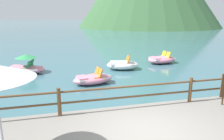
% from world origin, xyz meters
% --- Properties ---
extents(ground_plane, '(200.00, 200.00, 0.00)m').
position_xyz_m(ground_plane, '(0.00, 40.00, 0.00)').
color(ground_plane, '#3D6B75').
extents(dock_railing, '(23.92, 0.12, 0.95)m').
position_xyz_m(dock_railing, '(-0.00, 1.55, 0.98)').
color(dock_railing, brown).
rests_on(dock_railing, promenade_dock).
extents(pedal_boat_0, '(2.43, 1.61, 0.88)m').
position_xyz_m(pedal_boat_0, '(5.19, 9.42, 0.29)').
color(pedal_boat_0, pink).
rests_on(pedal_boat_0, ground).
extents(pedal_boat_3, '(2.34, 1.67, 0.90)m').
position_xyz_m(pedal_boat_3, '(1.77, 8.37, 0.31)').
color(pedal_boat_3, white).
rests_on(pedal_boat_3, ground).
extents(pedal_boat_4, '(2.26, 1.42, 0.84)m').
position_xyz_m(pedal_boat_4, '(-0.66, 5.78, 0.26)').
color(pedal_boat_4, pink).
rests_on(pedal_boat_4, ground).
extents(pedal_boat_5, '(2.71, 1.93, 1.20)m').
position_xyz_m(pedal_boat_5, '(-4.46, 8.88, 0.40)').
color(pedal_boat_5, pink).
rests_on(pedal_boat_5, ground).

